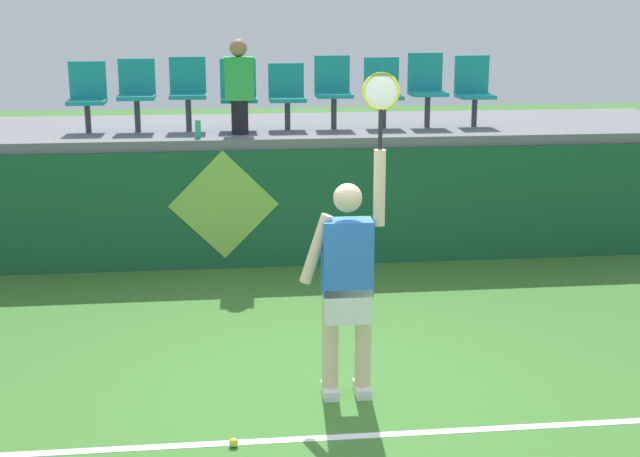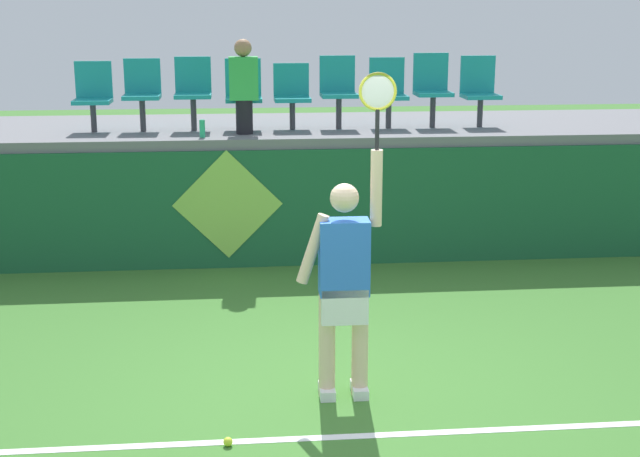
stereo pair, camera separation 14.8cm
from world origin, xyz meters
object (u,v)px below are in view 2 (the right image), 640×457
Objects in this scene: stadium_chair_2 at (193,89)px; spectator_0 at (244,85)px; stadium_chair_0 at (93,94)px; stadium_chair_3 at (243,91)px; tennis_player at (345,279)px; stadium_chair_8 at (479,88)px; stadium_chair_6 at (388,90)px; stadium_chair_1 at (142,90)px; water_bottle at (202,129)px; stadium_chair_7 at (432,86)px; stadium_chair_4 at (292,93)px; tennis_ball at (228,442)px; stadium_chair_5 at (338,88)px.

spectator_0 is (0.61, -0.41, 0.08)m from stadium_chair_2.
stadium_chair_3 is (1.81, 0.00, 0.01)m from stadium_chair_0.
tennis_player is 2.90× the size of stadium_chair_8.
stadium_chair_6 is (3.60, 0.00, 0.02)m from stadium_chair_0.
stadium_chair_6 is at bearing 0.06° from stadium_chair_2.
stadium_chair_1 reaches higher than stadium_chair_6.
stadium_chair_7 is at bearing 13.13° from water_bottle.
stadium_chair_0 is at bearing 118.95° from tennis_player.
stadium_chair_6 is 0.94× the size of stadium_chair_7.
water_bottle is 1.06m from stadium_chair_1.
stadium_chair_2 is 1.01× the size of stadium_chair_8.
spectator_0 is (0.00, -0.41, 0.12)m from stadium_chair_3.
stadium_chair_4 reaches higher than water_bottle.
stadium_chair_6 is at bearing 16.17° from water_bottle.
water_bottle is at bearing -148.81° from stadium_chair_4.
stadium_chair_1 is at bearing -179.93° from stadium_chair_7.
tennis_player reaches higher than stadium_chair_7.
tennis_player is 2.87× the size of stadium_chair_2.
tennis_player is 1.50m from tennis_ball.
stadium_chair_8 is (3.44, 0.66, 0.37)m from water_bottle.
stadium_chair_6 is 0.77× the size of spectator_0.
stadium_chair_3 is at bearing 87.70° from tennis_ball.
stadium_chair_5 is (0.47, 4.53, 1.04)m from tennis_player.
water_bottle is 2.40m from stadium_chair_6.
stadium_chair_1 reaches higher than tennis_ball.
tennis_ball is 5.81m from stadium_chair_5.
stadium_chair_0 is at bearing -179.95° from stadium_chair_3.
stadium_chair_5 is 0.97× the size of stadium_chair_7.
tennis_ball is at bearing -104.62° from stadium_chair_5.
water_bottle is 0.24× the size of stadium_chair_3.
tennis_player reaches higher than stadium_chair_5.
stadium_chair_4 is 2.36m from stadium_chair_8.
stadium_chair_5 is (1.17, -0.00, 0.03)m from stadium_chair_3.
spectator_0 reaches higher than water_bottle.
stadium_chair_8 is (0.60, 0.00, -0.03)m from stadium_chair_7.
stadium_chair_3 is at bearing 98.76° from tennis_player.
stadium_chair_3 is 2.95m from stadium_chair_8.
tennis_ball is at bearing -92.50° from spectator_0.
stadium_chair_5 is (2.39, 0.00, 0.01)m from stadium_chair_1.
stadium_chair_0 is 3.60m from stadium_chair_6.
stadium_chair_1 is 0.78× the size of spectator_0.
stadium_chair_5 is 0.80× the size of spectator_0.
tennis_player is at bearing -103.55° from stadium_chair_6.
stadium_chair_5 reaches higher than stadium_chair_8.
stadium_chair_2 is at bearing 0.08° from stadium_chair_1.
tennis_ball is (-0.91, -0.76, -0.93)m from tennis_player.
tennis_player is at bearing -72.92° from water_bottle.
stadium_chair_8 reaches higher than stadium_chair_4.
stadium_chair_3 is 0.77× the size of spectator_0.
spectator_0 is at bearing -170.03° from stadium_chair_7.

